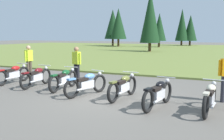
# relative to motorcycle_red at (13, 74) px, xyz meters

# --- Properties ---
(ground_plane) EXTENTS (140.00, 140.00, 0.00)m
(ground_plane) POSITION_rel_motorcycle_red_xyz_m (4.97, -0.68, -0.44)
(ground_plane) COLOR #605B54
(grass_moorland) EXTENTS (80.00, 44.00, 0.10)m
(grass_moorland) POSITION_rel_motorcycle_red_xyz_m (4.97, 26.32, -0.39)
(grass_moorland) COLOR olive
(grass_moorland) RESTS_ON ground
(forest_treeline) EXTENTS (38.18, 27.61, 8.33)m
(forest_treeline) POSITION_rel_motorcycle_red_xyz_m (6.27, 35.67, 3.65)
(forest_treeline) COLOR #47331E
(forest_treeline) RESTS_ON ground
(motorcycle_red) EXTENTS (0.62, 2.10, 0.88)m
(motorcycle_red) POSITION_rel_motorcycle_red_xyz_m (0.00, 0.00, 0.00)
(motorcycle_red) COLOR black
(motorcycle_red) RESTS_ON ground
(motorcycle_maroon) EXTENTS (0.62, 2.10, 0.88)m
(motorcycle_maroon) POSITION_rel_motorcycle_red_xyz_m (1.48, -0.17, 0.00)
(motorcycle_maroon) COLOR black
(motorcycle_maroon) RESTS_ON ground
(motorcycle_british_green) EXTENTS (0.62, 2.10, 0.88)m
(motorcycle_british_green) POSITION_rel_motorcycle_red_xyz_m (2.90, -0.21, 0.00)
(motorcycle_british_green) COLOR black
(motorcycle_british_green) RESTS_ON ground
(motorcycle_sky_blue) EXTENTS (0.83, 2.04, 0.88)m
(motorcycle_sky_blue) POSITION_rel_motorcycle_red_xyz_m (4.23, -0.71, 0.00)
(motorcycle_sky_blue) COLOR black
(motorcycle_sky_blue) RESTS_ON ground
(motorcycle_olive) EXTENTS (0.62, 2.10, 0.88)m
(motorcycle_olive) POSITION_rel_motorcycle_red_xyz_m (5.65, -0.64, 0.00)
(motorcycle_olive) COLOR black
(motorcycle_olive) RESTS_ON ground
(motorcycle_black) EXTENTS (0.63, 2.09, 0.88)m
(motorcycle_black) POSITION_rel_motorcycle_red_xyz_m (7.04, -1.25, 0.00)
(motorcycle_black) COLOR black
(motorcycle_black) RESTS_ON ground
(motorcycle_cream) EXTENTS (0.62, 2.10, 0.88)m
(motorcycle_cream) POSITION_rel_motorcycle_red_xyz_m (8.52, -1.16, 0.00)
(motorcycle_cream) COLOR black
(motorcycle_cream) RESTS_ON ground
(rider_near_row_end) EXTENTS (0.24, 0.55, 1.67)m
(rider_near_row_end) POSITION_rel_motorcycle_red_xyz_m (-0.35, 1.46, 0.51)
(rider_near_row_end) COLOR #4C4233
(rider_near_row_end) RESTS_ON ground
(rider_checking_bike) EXTENTS (0.54, 0.30, 1.67)m
(rider_checking_bike) POSITION_rel_motorcycle_red_xyz_m (2.59, 1.27, 0.51)
(rider_checking_bike) COLOR black
(rider_checking_bike) RESTS_ON ground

